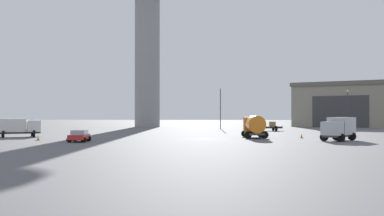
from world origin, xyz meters
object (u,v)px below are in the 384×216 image
(traffic_cone_near_left, at_px, (38,138))
(traffic_cone_mid_apron, at_px, (302,136))
(truck_box_white, at_px, (16,126))
(truck_flatbed_blue, at_px, (259,124))
(control_tower, at_px, (147,31))
(truck_fuel_tanker_orange, at_px, (255,125))
(airplane_yellow, at_px, (11,124))
(truck_box_silver, at_px, (339,128))
(light_post_east, at_px, (220,104))
(car_red, at_px, (79,136))
(light_post_west, at_px, (348,106))

(traffic_cone_near_left, relative_size, traffic_cone_mid_apron, 1.15)
(truck_box_white, height_order, truck_flatbed_blue, truck_flatbed_blue)
(control_tower, relative_size, truck_fuel_tanker_orange, 6.69)
(airplane_yellow, distance_m, traffic_cone_mid_apron, 51.07)
(truck_fuel_tanker_orange, bearing_deg, truck_box_silver, -124.60)
(light_post_east, height_order, traffic_cone_mid_apron, light_post_east)
(truck_box_white, distance_m, car_red, 16.47)
(control_tower, bearing_deg, truck_box_silver, -60.37)
(control_tower, relative_size, traffic_cone_near_left, 63.08)
(truck_box_white, xyz_separation_m, truck_box_silver, (43.46, -5.72, 0.09))
(light_post_west, xyz_separation_m, traffic_cone_near_left, (-48.14, -45.38, -4.62))
(truck_box_silver, bearing_deg, traffic_cone_mid_apron, -116.41)
(control_tower, distance_m, traffic_cone_near_left, 67.12)
(truck_box_white, bearing_deg, light_post_east, 26.61)
(truck_fuel_tanker_orange, xyz_separation_m, light_post_east, (-5.60, 40.62, 3.65))
(control_tower, height_order, truck_flatbed_blue, control_tower)
(truck_flatbed_blue, bearing_deg, control_tower, -56.50)
(control_tower, distance_m, truck_fuel_tanker_orange, 63.97)
(truck_box_white, bearing_deg, light_post_west, 5.47)
(traffic_cone_mid_apron, bearing_deg, truck_flatbed_blue, 98.75)
(truck_box_white, height_order, light_post_west, light_post_west)
(airplane_yellow, distance_m, truck_fuel_tanker_orange, 45.24)
(airplane_yellow, bearing_deg, traffic_cone_near_left, -65.18)
(control_tower, height_order, truck_box_white, control_tower)
(airplane_yellow, distance_m, truck_box_silver, 56.71)
(truck_box_silver, relative_size, light_post_east, 0.65)
(truck_fuel_tanker_orange, distance_m, truck_flatbed_blue, 27.75)
(truck_fuel_tanker_orange, relative_size, truck_box_silver, 1.12)
(airplane_yellow, relative_size, truck_flatbed_blue, 1.55)
(truck_box_silver, bearing_deg, light_post_east, -127.67)
(truck_fuel_tanker_orange, xyz_separation_m, truck_box_silver, (9.98, -5.87, -0.13))
(light_post_west, distance_m, traffic_cone_mid_apron, 40.03)
(control_tower, xyz_separation_m, light_post_west, (45.56, -17.27, -19.32))
(car_red, bearing_deg, light_post_west, 133.62)
(airplane_yellow, relative_size, light_post_east, 1.17)
(traffic_cone_near_left, bearing_deg, truck_box_silver, 3.31)
(truck_fuel_tanker_orange, relative_size, car_red, 1.59)
(light_post_west, xyz_separation_m, light_post_east, (-26.73, 3.24, 0.40))
(airplane_yellow, height_order, truck_flatbed_blue, airplane_yellow)
(truck_box_white, bearing_deg, traffic_cone_near_left, -79.60)
(truck_box_white, distance_m, traffic_cone_near_left, 10.24)
(control_tower, bearing_deg, truck_flatbed_blue, -45.40)
(light_post_west, relative_size, light_post_east, 0.92)
(light_post_west, bearing_deg, truck_box_silver, -104.44)
(truck_flatbed_blue, height_order, traffic_cone_mid_apron, truck_flatbed_blue)
(airplane_yellow, bearing_deg, traffic_cone_mid_apron, -25.07)
(control_tower, bearing_deg, truck_fuel_tanker_orange, -65.91)
(light_post_east, bearing_deg, light_post_west, -6.91)
(airplane_yellow, height_order, truck_box_silver, airplane_yellow)
(light_post_west, distance_m, light_post_east, 26.93)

